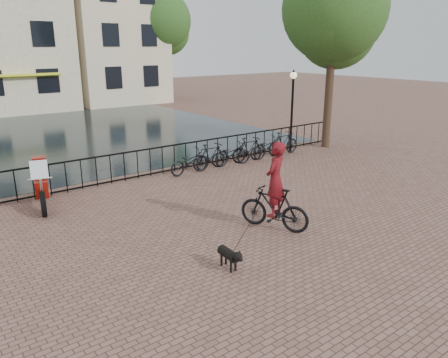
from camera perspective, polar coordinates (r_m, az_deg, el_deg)
ground at (r=9.73m, az=11.00°, el=-10.96°), size 100.00×100.00×0.00m
canal_water at (r=24.23m, az=-21.09°, el=5.22°), size 20.00×20.00×0.00m
railing at (r=15.61m, az=-11.22°, el=1.86°), size 20.00×0.05×1.02m
canal_house_right at (r=38.69m, az=-15.34°, el=19.72°), size 7.00×9.00×13.30m
tree_near_right at (r=20.40m, az=14.26°, el=20.71°), size 4.48×4.48×8.24m
tree_far_right at (r=37.54m, az=-8.19°, el=19.76°), size 4.76×4.76×8.76m
lamp_post at (r=19.17m, az=8.94°, el=10.49°), size 0.30×0.30×3.45m
cyclist at (r=11.01m, az=6.65°, el=-1.62°), size 1.29×2.00×2.66m
dog at (r=9.31m, az=0.59°, el=-10.13°), size 0.30×0.79×0.53m
motorcycle at (r=13.65m, az=-22.80°, el=-0.00°), size 1.11×2.36×1.64m
parked_bike_0 at (r=15.96m, az=-4.46°, el=2.29°), size 1.75×0.72×0.90m
parked_bike_1 at (r=16.47m, az=-1.69°, el=2.97°), size 1.68×0.52×1.00m
parked_bike_2 at (r=17.04m, az=0.91°, el=3.29°), size 1.78×0.83×0.90m
parked_bike_3 at (r=17.61m, az=3.34°, el=3.89°), size 1.69×0.60×1.00m
parked_bike_4 at (r=18.24m, az=5.61°, el=4.14°), size 1.75×0.70×0.90m
parked_bike_5 at (r=18.88m, az=7.74°, el=4.66°), size 1.67×0.49×1.00m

